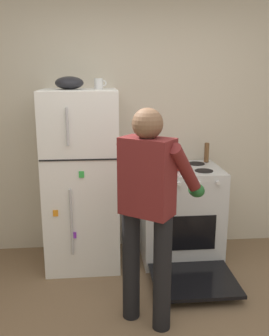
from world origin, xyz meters
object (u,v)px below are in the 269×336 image
person_cook (150,200)px  pepper_mill (207,152)px  stove_range (180,215)px  mixing_bowl (69,83)px  refrigerator (82,179)px  red_pot (166,162)px  coffee_mug (99,84)px

person_cook → pepper_mill: size_ratio=8.21×
stove_range → mixing_bowl: bearing=179.0°
refrigerator → red_pot: 0.81m
stove_range → red_pot: bearing=-168.7°
pepper_mill → red_pot: bearing=-151.5°
stove_range → refrigerator: bearing=178.9°
refrigerator → red_pot: (0.80, -0.05, 0.16)m
refrigerator → stove_range: (0.96, -0.02, -0.38)m
stove_range → mixing_bowl: 1.65m
stove_range → pepper_mill: bearing=36.0°
pepper_mill → coffee_mug: bearing=-172.1°
stove_range → person_cook: (-0.44, -0.97, 0.50)m
person_cook → pepper_mill: person_cook is taller
red_pot → coffee_mug: coffee_mug is taller
refrigerator → stove_range: bearing=-1.1°
red_pot → mixing_bowl: bearing=176.7°
coffee_mug → mixing_bowl: mixing_bowl is taller
refrigerator → pepper_mill: refrigerator is taller
refrigerator → coffee_mug: (0.18, 0.05, 0.89)m
coffee_mug → pepper_mill: size_ratio=0.57×
refrigerator → pepper_mill: size_ratio=8.59×
refrigerator → mixing_bowl: size_ratio=6.61×
person_cook → mixing_bowl: size_ratio=6.32×
refrigerator → stove_range: size_ratio=1.36×
person_cook → refrigerator: bearing=117.5°
refrigerator → coffee_mug: coffee_mug is taller
stove_range → red_pot: size_ratio=3.34×
stove_range → mixing_bowl: size_ratio=4.88×
red_pot → mixing_bowl: mixing_bowl is taller
coffee_mug → mixing_bowl: bearing=-169.2°
coffee_mug → refrigerator: bearing=-164.6°
person_cook → mixing_bowl: 1.39m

